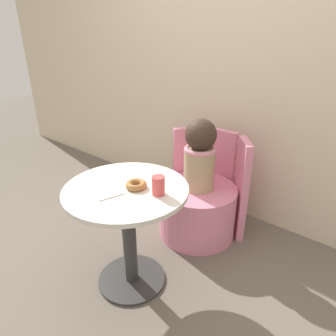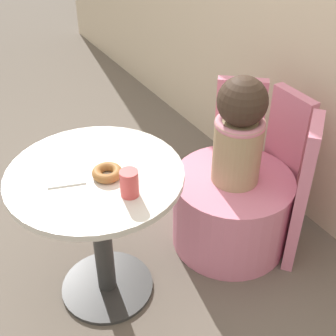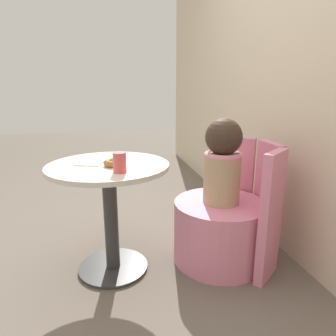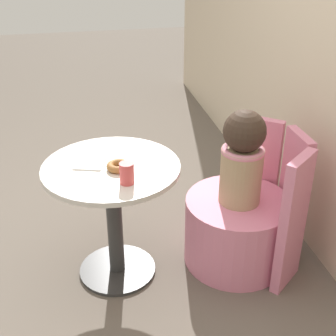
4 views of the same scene
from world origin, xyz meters
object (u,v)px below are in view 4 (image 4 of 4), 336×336
child_figure (242,157)px  donut (118,166)px  tub_chair (236,230)px  round_table (113,198)px  cup (127,173)px

child_figure → donut: child_figure is taller
tub_chair → round_table: bearing=-92.7°
child_figure → cup: child_figure is taller
donut → child_figure: bearing=91.4°
tub_chair → donut: bearing=-88.6°
round_table → child_figure: size_ratio=1.33×
round_table → child_figure: child_figure is taller
round_table → donut: donut is taller
child_figure → donut: size_ratio=4.47×
tub_chair → child_figure: child_figure is taller
round_table → donut: (0.04, 0.03, 0.20)m
child_figure → donut: (0.01, -0.62, 0.03)m
tub_chair → cup: size_ratio=5.62×
round_table → child_figure: bearing=87.3°
cup → donut: bearing=-170.5°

